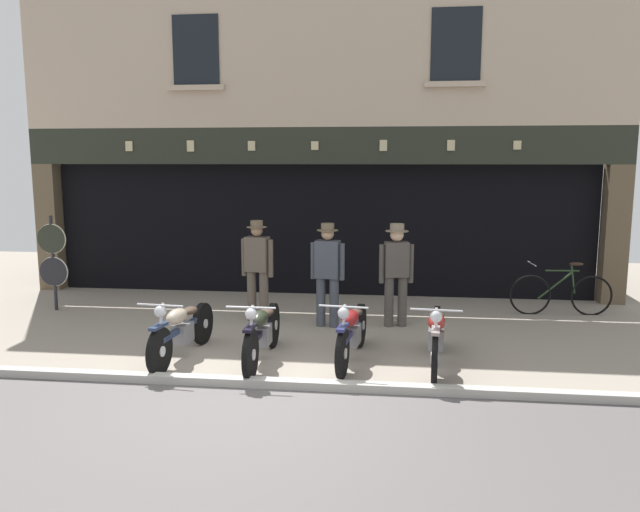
% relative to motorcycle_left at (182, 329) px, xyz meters
% --- Properties ---
extents(ground, '(23.64, 22.00, 0.18)m').
position_rel_motorcycle_left_xyz_m(ground, '(1.34, -1.98, -0.45)').
color(ground, gray).
extents(shop_facade, '(11.94, 4.42, 6.37)m').
position_rel_motorcycle_left_xyz_m(shop_facade, '(1.34, 6.01, 1.31)').
color(shop_facade, black).
rests_on(shop_facade, ground).
extents(motorcycle_left, '(0.62, 1.97, 0.90)m').
position_rel_motorcycle_left_xyz_m(motorcycle_left, '(0.00, 0.00, 0.00)').
color(motorcycle_left, black).
rests_on(motorcycle_left, ground).
extents(motorcycle_center_left, '(0.62, 2.02, 0.91)m').
position_rel_motorcycle_left_xyz_m(motorcycle_center_left, '(1.12, -0.03, 0.01)').
color(motorcycle_center_left, black).
rests_on(motorcycle_center_left, ground).
extents(motorcycle_center, '(0.62, 1.98, 0.91)m').
position_rel_motorcycle_left_xyz_m(motorcycle_center, '(2.30, 0.15, 0.01)').
color(motorcycle_center, black).
rests_on(motorcycle_center, ground).
extents(motorcycle_center_right, '(0.62, 1.98, 0.91)m').
position_rel_motorcycle_left_xyz_m(motorcycle_center_right, '(3.41, 0.08, 0.01)').
color(motorcycle_center_right, black).
rests_on(motorcycle_center_right, ground).
extents(salesman_left, '(0.55, 0.33, 1.70)m').
position_rel_motorcycle_left_xyz_m(salesman_left, '(0.60, 2.06, 0.53)').
color(salesman_left, brown).
rests_on(salesman_left, ground).
extents(shopkeeper_center, '(0.56, 0.34, 1.69)m').
position_rel_motorcycle_left_xyz_m(shopkeeper_center, '(1.79, 1.86, 0.52)').
color(shopkeeper_center, '#3D424C').
rests_on(shopkeeper_center, ground).
extents(salesman_right, '(0.55, 0.36, 1.68)m').
position_rel_motorcycle_left_xyz_m(salesman_right, '(2.89, 2.01, 0.53)').
color(salesman_right, '#47423D').
rests_on(salesman_right, ground).
extents(tyre_sign_pole, '(0.54, 0.06, 1.71)m').
position_rel_motorcycle_left_xyz_m(tyre_sign_pole, '(-3.19, 2.38, 0.57)').
color(tyre_sign_pole, '#232328').
rests_on(tyre_sign_pole, ground).
extents(advert_board_near, '(0.80, 0.03, 0.92)m').
position_rel_motorcycle_left_xyz_m(advert_board_near, '(2.87, 4.40, 1.14)').
color(advert_board_near, silver).
extents(leaning_bicycle, '(1.77, 0.50, 0.95)m').
position_rel_motorcycle_left_xyz_m(leaning_bicycle, '(5.77, 3.13, -0.03)').
color(leaning_bicycle, black).
rests_on(leaning_bicycle, ground).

